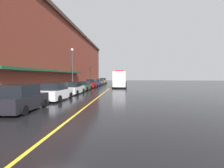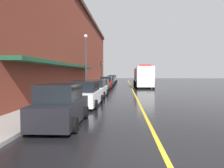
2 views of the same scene
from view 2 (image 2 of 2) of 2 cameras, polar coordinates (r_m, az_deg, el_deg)
name	(u,v)px [view 2 (image 2 of 2)]	position (r m, az deg, el deg)	size (l,w,h in m)	color
ground_plane	(132,89)	(30.26, 5.58, -1.27)	(112.00, 112.00, 0.00)	black
sidewalk_left	(90,88)	(30.65, -6.09, -1.07)	(2.40, 70.00, 0.15)	gray
lane_center_stripe	(132,89)	(30.25, 5.58, -1.26)	(0.16, 70.00, 0.01)	gold
brick_building_left	(35,45)	(32.15, -20.78, 10.17)	(14.64, 64.00, 12.72)	maroon
parked_car_0	(61,106)	(9.43, -14.02, -5.99)	(2.04, 4.16, 1.86)	black
parked_car_1	(85,94)	(14.52, -7.45, -2.86)	(2.19, 4.58, 1.77)	silver
parked_car_2	(96,89)	(19.94, -4.47, -1.35)	(2.12, 4.53, 1.64)	silver
parked_car_3	(102,86)	(25.63, -2.84, -0.43)	(1.97, 4.74, 1.53)	#2D5133
parked_car_4	(106,82)	(31.77, -1.60, 0.43)	(2.08, 4.58, 1.74)	maroon
parked_car_5	(109,81)	(37.48, -0.79, 0.76)	(2.08, 4.65, 1.59)	navy
parked_car_6	(111,80)	(43.37, -0.30, 1.14)	(2.01, 4.30, 1.68)	#595B60
parked_car_7	(113,79)	(48.42, 0.18, 1.40)	(2.09, 4.22, 1.78)	#A5844C
box_truck	(143,77)	(33.42, 8.66, 2.02)	(2.84, 9.40, 3.53)	silver
parking_meter_0	(93,82)	(27.82, -5.28, 0.53)	(0.14, 0.18, 1.33)	#4C4C51
parking_meter_1	(100,80)	(35.61, -3.37, 1.12)	(0.14, 0.18, 1.33)	#4C4C51
parking_meter_2	(105,78)	(45.07, -1.94, 1.56)	(0.14, 0.18, 1.33)	#4C4C51
street_lamp_left	(86,56)	(25.95, -7.33, 7.70)	(0.44, 0.44, 6.94)	#33383D
traffic_light_near	(101,68)	(36.98, -3.03, 4.45)	(0.38, 0.36, 4.30)	#232326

